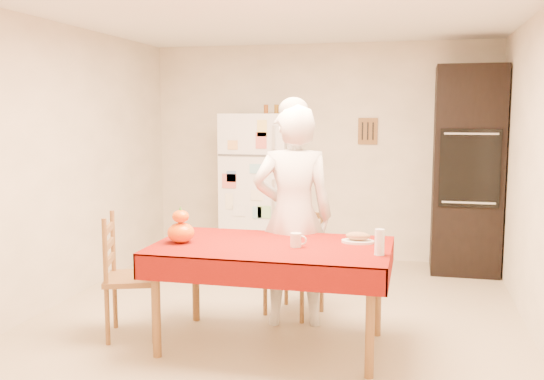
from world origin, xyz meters
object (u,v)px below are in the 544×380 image
(oven_cabinet, at_px, (467,170))
(dining_table, at_px, (272,254))
(seated_woman, at_px, (293,216))
(chair_left, at_px, (124,271))
(coffee_mug, at_px, (296,240))
(refrigerator, at_px, (259,188))
(chair_far, at_px, (298,254))
(wine_glass, at_px, (380,242))
(bread_plate, at_px, (358,242))
(pumpkin_lower, at_px, (181,233))

(oven_cabinet, height_order, dining_table, oven_cabinet)
(oven_cabinet, bearing_deg, seated_woman, -125.94)
(chair_left, bearing_deg, dining_table, -105.90)
(oven_cabinet, distance_m, coffee_mug, 2.92)
(refrigerator, distance_m, chair_far, 1.89)
(oven_cabinet, relative_size, wine_glass, 12.50)
(chair_far, xyz_separation_m, seated_woman, (0.02, -0.31, 0.38))
(chair_far, bearing_deg, chair_left, -123.94)
(coffee_mug, relative_size, bread_plate, 0.42)
(seated_woman, bearing_deg, oven_cabinet, -139.61)
(seated_woman, xyz_separation_m, coffee_mug, (0.13, -0.54, -0.07))
(seated_woman, relative_size, wine_glass, 10.07)
(coffee_mug, bearing_deg, pumpkin_lower, -176.57)
(chair_left, height_order, seated_woman, seated_woman)
(pumpkin_lower, height_order, bread_plate, pumpkin_lower)
(coffee_mug, height_order, pumpkin_lower, pumpkin_lower)
(chair_left, bearing_deg, wine_glass, -111.61)
(oven_cabinet, bearing_deg, chair_far, -130.86)
(seated_woman, xyz_separation_m, wine_glass, (0.72, -0.65, -0.04))
(seated_woman, xyz_separation_m, bread_plate, (0.55, -0.30, -0.12))
(coffee_mug, bearing_deg, chair_far, 100.02)
(chair_left, bearing_deg, bread_plate, -100.33)
(wine_glass, bearing_deg, refrigerator, 120.04)
(chair_left, distance_m, bread_plate, 1.78)
(pumpkin_lower, bearing_deg, dining_table, 7.77)
(refrigerator, xyz_separation_m, dining_table, (0.75, -2.49, -0.16))
(refrigerator, distance_m, pumpkin_lower, 2.58)
(refrigerator, height_order, pumpkin_lower, refrigerator)
(oven_cabinet, height_order, seated_woman, oven_cabinet)
(dining_table, distance_m, coffee_mug, 0.22)
(oven_cabinet, distance_m, bread_plate, 2.53)
(chair_far, bearing_deg, dining_table, -72.74)
(refrigerator, bearing_deg, wine_glass, -59.96)
(refrigerator, xyz_separation_m, pumpkin_lower, (0.08, -2.58, -0.01))
(chair_far, bearing_deg, seated_woman, -66.60)
(chair_far, height_order, coffee_mug, chair_far)
(chair_left, distance_m, wine_glass, 1.95)
(dining_table, height_order, seated_woman, seated_woman)
(coffee_mug, distance_m, pumpkin_lower, 0.85)
(chair_far, relative_size, coffee_mug, 9.50)
(refrigerator, relative_size, dining_table, 1.00)
(dining_table, bearing_deg, chair_far, 87.61)
(dining_table, relative_size, bread_plate, 7.08)
(chair_far, relative_size, seated_woman, 0.54)
(oven_cabinet, distance_m, seated_woman, 2.52)
(seated_woman, bearing_deg, bread_plate, 137.88)
(bread_plate, bearing_deg, wine_glass, -63.49)
(refrigerator, height_order, wine_glass, refrigerator)
(pumpkin_lower, relative_size, bread_plate, 0.83)
(chair_far, distance_m, seated_woman, 0.49)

